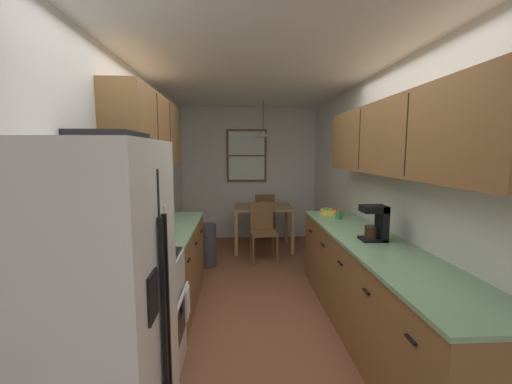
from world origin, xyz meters
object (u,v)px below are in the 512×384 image
at_px(refrigerator, 94,316).
at_px(dining_table, 263,213).
at_px(dining_chair_far, 264,214).
at_px(mug_by_coffeemaker, 339,215).
at_px(storage_canister, 150,234).
at_px(dining_chair_near, 263,229).
at_px(fruit_bowl, 330,212).
at_px(coffee_maker, 377,222).
at_px(trash_bin, 206,245).
at_px(stove_range, 136,317).
at_px(table_serving_bowl, 263,204).
at_px(microwave_over_range, 112,154).

relative_size(refrigerator, dining_table, 1.78).
relative_size(dining_chair_far, mug_by_coffeemaker, 8.20).
xyz_separation_m(dining_chair_far, storage_canister, (-1.28, -3.33, 0.49)).
bearing_deg(dining_chair_far, refrigerator, -105.22).
distance_m(dining_chair_near, mug_by_coffeemaker, 1.54).
distance_m(storage_canister, fruit_bowl, 2.32).
bearing_deg(coffee_maker, trash_bin, 131.75).
relative_size(stove_range, table_serving_bowl, 6.20).
height_order(microwave_over_range, storage_canister, microwave_over_range).
distance_m(trash_bin, table_serving_bowl, 1.34).
distance_m(microwave_over_range, trash_bin, 2.80).
bearing_deg(coffee_maker, refrigerator, -148.40).
bearing_deg(refrigerator, table_serving_bowl, 73.69).
xyz_separation_m(microwave_over_range, dining_chair_near, (1.27, 2.64, -1.19)).
distance_m(dining_chair_near, table_serving_bowl, 0.69).
bearing_deg(coffee_maker, dining_table, 106.47).
bearing_deg(dining_chair_near, dining_chair_far, 84.52).
xyz_separation_m(refrigerator, dining_chair_far, (1.24, 4.55, -0.38)).
bearing_deg(mug_by_coffeemaker, coffee_maker, -87.01).
relative_size(refrigerator, stove_range, 1.60).
relative_size(stove_range, mug_by_coffeemaker, 10.02).
distance_m(stove_range, coffee_maker, 2.16).
bearing_deg(dining_chair_far, trash_bin, -124.93).
bearing_deg(coffee_maker, mug_by_coffeemaker, 92.99).
bearing_deg(fruit_bowl, coffee_maker, -86.94).
xyz_separation_m(trash_bin, table_serving_bowl, (0.91, 0.86, 0.47)).
bearing_deg(fruit_bowl, dining_table, 116.27).
height_order(stove_range, microwave_over_range, microwave_over_range).
bearing_deg(refrigerator, storage_canister, 91.81).
height_order(dining_chair_near, storage_canister, storage_canister).
distance_m(microwave_over_range, dining_chair_far, 4.21).
bearing_deg(refrigerator, dining_chair_near, 71.60).
xyz_separation_m(dining_table, coffee_maker, (0.81, -2.75, 0.43)).
distance_m(dining_chair_far, trash_bin, 1.71).
height_order(storage_canister, mug_by_coffeemaker, storage_canister).
relative_size(microwave_over_range, dining_chair_far, 0.67).
relative_size(storage_canister, mug_by_coffeemaker, 1.70).
xyz_separation_m(stove_range, table_serving_bowl, (1.21, 3.26, 0.32)).
height_order(dining_table, dining_chair_far, dining_chair_far).
distance_m(dining_chair_near, storage_canister, 2.51).
relative_size(mug_by_coffeemaker, table_serving_bowl, 0.62).
xyz_separation_m(dining_chair_far, fruit_bowl, (0.68, -2.09, 0.44)).
relative_size(dining_table, coffee_maker, 3.08).
bearing_deg(microwave_over_range, refrigerator, -78.94).
bearing_deg(trash_bin, dining_chair_far, 55.07).
distance_m(dining_chair_far, fruit_bowl, 2.24).
bearing_deg(storage_canister, coffee_maker, 0.11).
height_order(microwave_over_range, trash_bin, microwave_over_range).
bearing_deg(dining_table, microwave_over_range, -112.28).
height_order(microwave_over_range, fruit_bowl, microwave_over_range).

